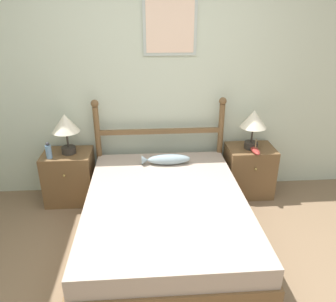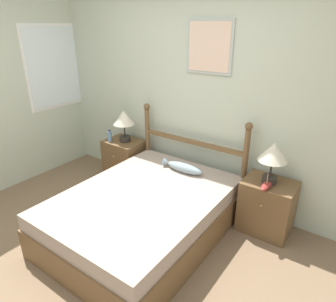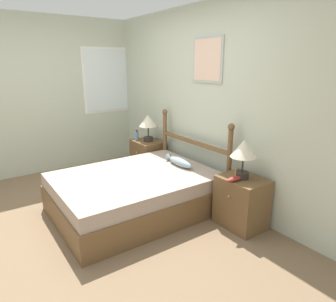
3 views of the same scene
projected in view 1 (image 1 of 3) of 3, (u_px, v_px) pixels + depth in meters
The scene contains 11 objects.
ground_plane at pixel (165, 297), 2.48m from camera, with size 16.00×16.00×0.00m, color #7A6047.
wall_back at pixel (155, 82), 3.55m from camera, with size 6.40×0.08×2.55m.
bed at pixel (166, 219), 2.99m from camera, with size 1.43×1.92×0.49m.
headboard at pixel (160, 141), 3.68m from camera, with size 1.46×0.08×1.13m.
nightstand_left at pixel (70, 177), 3.64m from camera, with size 0.52×0.43×0.58m.
nightstand_right at pixel (249, 171), 3.78m from camera, with size 0.52×0.43×0.58m.
table_lamp_left at pixel (66, 126), 3.40m from camera, with size 0.29×0.29×0.44m.
table_lamp_right at pixel (254, 122), 3.52m from camera, with size 0.29×0.29×0.44m.
bottle at pixel (49, 151), 3.37m from camera, with size 0.06×0.06×0.18m.
model_boat at pixel (255, 150), 3.53m from camera, with size 0.08×0.24×0.15m.
fish_pillow at pixel (167, 159), 3.47m from camera, with size 0.52×0.13×0.11m.
Camera 1 is at (-0.11, -1.82, 2.02)m, focal length 35.00 mm.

